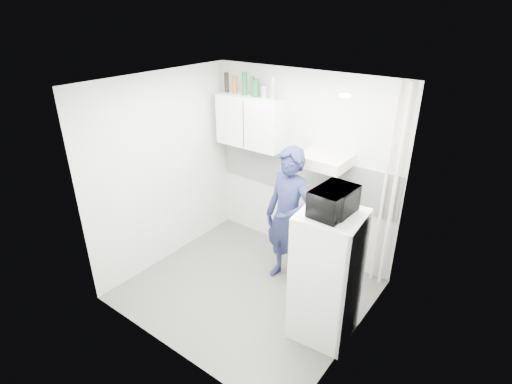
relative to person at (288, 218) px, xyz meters
The scene contains 24 objects.
floor 1.07m from the person, 118.93° to the right, with size 2.80×2.80×0.00m, color #5E5C53.
ceiling 1.77m from the person, 118.93° to the right, with size 2.80×2.80×0.00m, color white.
wall_back 0.89m from the person, 109.51° to the left, with size 2.80×2.80×0.00m, color silver.
wall_left 1.78m from the person, 163.70° to the right, with size 2.60×2.60×0.00m, color silver.
wall_right 1.29m from the person, 23.37° to the right, with size 2.60×2.60×0.00m, color silver.
person is the anchor object (origin of this frame).
stove 0.79m from the person, 64.85° to the left, with size 0.46×0.46×0.74m, color beige.
fridge 1.01m from the person, 33.09° to the right, with size 0.62×0.62×1.49m, color white.
stove_top 0.59m from the person, 64.85° to the left, with size 0.44×0.44×0.03m, color black.
saucepan 0.54m from the person, 67.05° to the left, with size 0.16×0.16×0.09m, color silver.
microwave 1.22m from the person, 33.09° to the right, with size 0.33×0.48×0.27m, color black.
bottle_a 2.11m from the person, 157.97° to the left, with size 0.06×0.06×0.27m, color black.
bottle_b 2.00m from the person, 155.75° to the left, with size 0.06×0.06×0.24m, color brown.
bottle_c 1.92m from the person, 152.50° to the left, with size 0.07×0.07×0.30m, color #144C1E.
bottle_d 1.83m from the person, 149.45° to the left, with size 0.06×0.06×0.26m, color #144C1E.
canister_a 1.78m from the person, 148.00° to the left, with size 0.09×0.09×0.23m, color #144C1E.
canister_b 1.69m from the person, 143.96° to the left, with size 0.09×0.09×0.16m, color silver.
bottle_e 1.68m from the person, 139.04° to the left, with size 0.07×0.07×0.29m, color silver.
upper_cabinet 1.50m from the person, 150.09° to the left, with size 1.00×0.35×0.70m, color white.
range_hood 0.85m from the person, 70.60° to the left, with size 0.60×0.50×0.14m, color beige.
backsplash 0.84m from the person, 109.87° to the left, with size 2.74×0.03×0.60m, color white.
pipe_a 1.29m from the person, 33.49° to the left, with size 0.05×0.05×2.60m, color beige.
pipe_b 1.20m from the person, 36.83° to the left, with size 0.04×0.04×2.60m, color beige.
ceiling_spot_fixture 1.83m from the person, 21.55° to the right, with size 0.10×0.10×0.02m, color white.
Camera 1 is at (2.54, -3.21, 3.33)m, focal length 28.00 mm.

